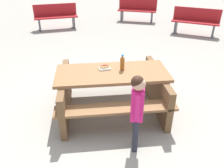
{
  "coord_description": "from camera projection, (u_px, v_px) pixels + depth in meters",
  "views": [
    {
      "loc": [
        0.68,
        3.23,
        2.41
      ],
      "look_at": [
        0.0,
        0.0,
        0.52
      ],
      "focal_mm": 36.89,
      "sensor_mm": 36.0,
      "label": 1
    }
  ],
  "objects": [
    {
      "name": "ground_plane",
      "position": [
        112.0,
        110.0,
        4.06
      ],
      "size": [
        30.0,
        30.0,
        0.0
      ],
      "primitive_type": "plane",
      "color": "gray",
      "rests_on": "ground"
    },
    {
      "name": "picnic_table",
      "position": [
        112.0,
        88.0,
        3.84
      ],
      "size": [
        1.93,
        1.57,
        0.75
      ],
      "color": "brown",
      "rests_on": "ground"
    },
    {
      "name": "soda_bottle",
      "position": [
        122.0,
        63.0,
        3.69
      ],
      "size": [
        0.07,
        0.07,
        0.26
      ],
      "color": "brown",
      "rests_on": "picnic_table"
    },
    {
      "name": "hotdog_tray",
      "position": [
        105.0,
        68.0,
        3.75
      ],
      "size": [
        0.18,
        0.12,
        0.08
      ],
      "color": "white",
      "rests_on": "picnic_table"
    },
    {
      "name": "child_in_coat",
      "position": [
        137.0,
        105.0,
        2.91
      ],
      "size": [
        0.21,
        0.27,
        1.15
      ],
      "color": "#262633",
      "rests_on": "ground"
    },
    {
      "name": "park_bench_near",
      "position": [
        195.0,
        21.0,
        7.61
      ],
      "size": [
        1.46,
        1.19,
        0.85
      ],
      "color": "maroon",
      "rests_on": "ground"
    },
    {
      "name": "park_bench_mid",
      "position": [
        137.0,
        10.0,
        9.13
      ],
      "size": [
        1.53,
        1.0,
        0.85
      ],
      "color": "maroon",
      "rests_on": "ground"
    },
    {
      "name": "park_bench_far",
      "position": [
        56.0,
        16.0,
        8.2
      ],
      "size": [
        1.53,
        0.51,
        0.85
      ],
      "color": "maroon",
      "rests_on": "ground"
    }
  ]
}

